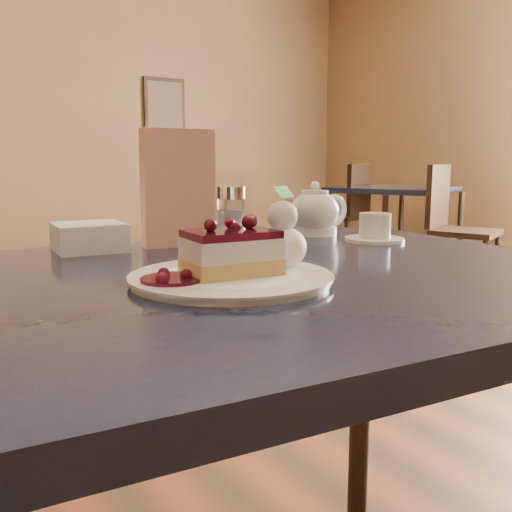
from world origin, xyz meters
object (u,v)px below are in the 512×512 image
main_table (217,329)px  cheesecake_slice (231,253)px  dessert_plate (231,278)px  tea_set (326,216)px  bg_table_far_right (392,269)px

main_table → cheesecake_slice: 0.14m
main_table → dessert_plate: (-0.00, -0.06, 0.09)m
dessert_plate → tea_set: 0.58m
tea_set → bg_table_far_right: bearing=41.7°
cheesecake_slice → tea_set: bearing=41.2°
dessert_plate → bg_table_far_right: (3.23, 2.82, -0.77)m
dessert_plate → cheesecake_slice: 0.04m
main_table → bg_table_far_right: size_ratio=0.72×
dessert_plate → tea_set: (0.46, 0.35, 0.04)m
main_table → bg_table_far_right: (3.23, 2.76, -0.68)m
bg_table_far_right → dessert_plate: bearing=-161.7°
cheesecake_slice → bg_table_far_right: bearing=45.3°
main_table → bg_table_far_right: 4.30m
cheesecake_slice → tea_set: tea_set is taller
cheesecake_slice → tea_set: size_ratio=0.48×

